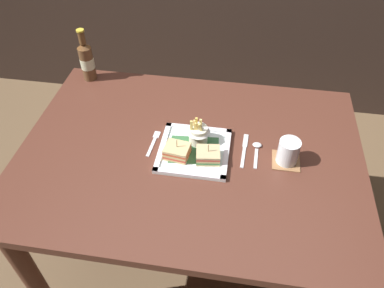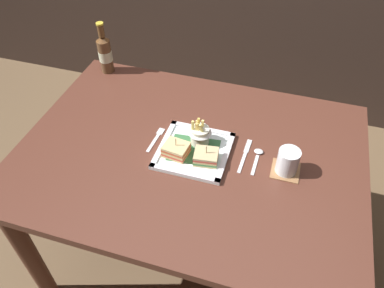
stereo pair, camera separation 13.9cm
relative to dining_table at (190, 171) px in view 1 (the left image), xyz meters
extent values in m
plane|color=brown|center=(0.00, 0.00, -0.63)|extent=(6.00, 6.00, 0.00)
cube|color=#532C21|center=(0.00, 0.00, 0.10)|extent=(1.29, 0.94, 0.03)
cylinder|color=#573122|center=(-0.57, -0.40, -0.28)|extent=(0.07, 0.07, 0.71)
cylinder|color=brown|center=(-0.57, 0.40, -0.28)|extent=(0.07, 0.07, 0.71)
cylinder|color=#4F341C|center=(0.57, 0.40, -0.28)|extent=(0.07, 0.07, 0.71)
cube|color=white|center=(0.02, 0.00, 0.12)|extent=(0.26, 0.26, 0.01)
cube|color=#35683C|center=(0.02, 0.00, 0.12)|extent=(0.20, 0.16, 0.00)
cube|color=silver|center=(0.02, -0.12, 0.13)|extent=(0.26, 0.02, 0.01)
cube|color=silver|center=(0.02, 0.12, 0.13)|extent=(0.26, 0.02, 0.01)
cube|color=white|center=(-0.11, 0.00, 0.13)|extent=(0.02, 0.26, 0.01)
cube|color=white|center=(0.14, 0.00, 0.13)|extent=(0.02, 0.26, 0.01)
cube|color=#DAB273|center=(-0.04, -0.04, 0.13)|extent=(0.10, 0.09, 0.01)
cube|color=#CC4834|center=(-0.04, -0.04, 0.14)|extent=(0.10, 0.09, 0.01)
cube|color=tan|center=(-0.04, -0.04, 0.15)|extent=(0.10, 0.09, 0.01)
cube|color=#C25430|center=(-0.04, -0.04, 0.16)|extent=(0.10, 0.09, 0.01)
cube|color=#D1B77B|center=(-0.04, -0.04, 0.17)|extent=(0.10, 0.09, 0.01)
cylinder|color=tan|center=(-0.04, -0.04, 0.16)|extent=(0.00, 0.00, 0.08)
cube|color=tan|center=(0.07, -0.04, 0.13)|extent=(0.09, 0.09, 0.01)
cube|color=#458444|center=(0.07, -0.04, 0.14)|extent=(0.09, 0.09, 0.01)
cube|color=#D8B574|center=(0.07, -0.04, 0.14)|extent=(0.09, 0.09, 0.01)
cube|color=#CF4838|center=(0.07, -0.04, 0.15)|extent=(0.09, 0.09, 0.01)
cube|color=tan|center=(0.07, -0.04, 0.16)|extent=(0.09, 0.09, 0.01)
cylinder|color=tan|center=(0.07, -0.04, 0.16)|extent=(0.00, 0.00, 0.07)
cylinder|color=silver|center=(0.02, 0.05, 0.16)|extent=(0.07, 0.07, 0.07)
cone|color=silver|center=(0.02, 0.05, 0.19)|extent=(0.09, 0.09, 0.03)
cube|color=#E4C466|center=(0.02, 0.04, 0.19)|extent=(0.02, 0.01, 0.05)
cube|color=#E3C054|center=(0.01, 0.06, 0.19)|extent=(0.01, 0.01, 0.06)
cube|color=#F0CE78|center=(0.01, 0.06, 0.19)|extent=(0.01, 0.01, 0.05)
cube|color=#E5CE7F|center=(0.02, 0.04, 0.19)|extent=(0.02, 0.02, 0.05)
cube|color=#F7DA75|center=(0.03, 0.06, 0.19)|extent=(0.01, 0.01, 0.06)
cube|color=#EBC562|center=(0.01, 0.04, 0.19)|extent=(0.01, 0.01, 0.06)
cube|color=#EBD271|center=(0.04, 0.03, 0.20)|extent=(0.02, 0.02, 0.07)
cube|color=#E7CC87|center=(0.02, 0.04, 0.19)|extent=(0.02, 0.01, 0.06)
cube|color=#E7D26D|center=(0.00, 0.04, 0.20)|extent=(0.01, 0.01, 0.07)
cylinder|color=brown|center=(-0.54, 0.40, 0.19)|extent=(0.06, 0.06, 0.16)
cone|color=brown|center=(-0.54, 0.40, 0.28)|extent=(0.06, 0.06, 0.02)
cylinder|color=brown|center=(-0.54, 0.40, 0.32)|extent=(0.03, 0.03, 0.06)
cylinder|color=gold|center=(-0.54, 0.40, 0.35)|extent=(0.03, 0.03, 0.01)
cylinder|color=beige|center=(-0.54, 0.40, 0.20)|extent=(0.06, 0.06, 0.05)
cube|color=#9A6A42|center=(0.36, 0.01, 0.12)|extent=(0.10, 0.10, 0.00)
cylinder|color=silver|center=(0.36, 0.01, 0.16)|extent=(0.08, 0.08, 0.09)
cylinder|color=silver|center=(0.36, 0.01, 0.15)|extent=(0.07, 0.07, 0.06)
cube|color=silver|center=(-0.15, 0.00, 0.12)|extent=(0.02, 0.11, 0.00)
cube|color=silver|center=(-0.14, 0.07, 0.12)|extent=(0.03, 0.04, 0.00)
cube|color=silver|center=(0.20, 0.00, 0.12)|extent=(0.02, 0.11, 0.00)
cube|color=silver|center=(0.20, 0.09, 0.12)|extent=(0.02, 0.07, 0.00)
cube|color=silver|center=(0.25, 0.00, 0.12)|extent=(0.01, 0.10, 0.00)
ellipsoid|color=silver|center=(0.25, 0.07, 0.12)|extent=(0.04, 0.03, 0.01)
camera|label=1|loc=(0.16, -0.98, 1.13)|focal=35.14mm
camera|label=2|loc=(0.30, -0.95, 1.13)|focal=35.14mm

